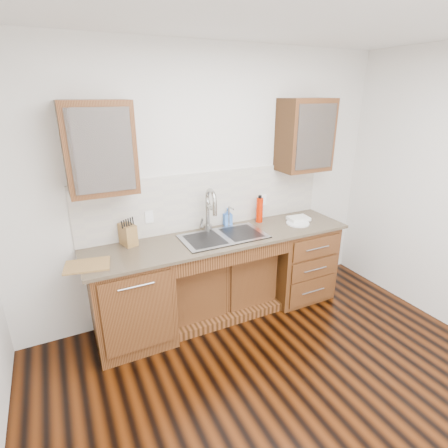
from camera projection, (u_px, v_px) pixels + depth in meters
name	position (u px, v px, depth m)	size (l,w,h in m)	color
ground	(306.00, 420.00, 2.62)	(4.00, 3.50, 0.10)	#391604
wall_back	(207.00, 185.00, 3.63)	(4.00, 0.10, 2.70)	silver
base_cabinet_left	(131.00, 299.00, 3.26)	(0.70, 0.62, 0.88)	#593014
base_cabinet_center	(219.00, 281.00, 3.76)	(1.20, 0.44, 0.70)	#593014
base_cabinet_right	(296.00, 259.00, 4.04)	(0.70, 0.62, 0.88)	#593014
countertop	(223.00, 238.00, 3.48)	(2.70, 0.65, 0.03)	#84705B
backsplash	(210.00, 200.00, 3.63)	(2.70, 0.02, 0.59)	beige
sink	(224.00, 245.00, 3.49)	(0.84, 0.46, 0.19)	#9E9EA5
faucet	(207.00, 212.00, 3.56)	(0.04, 0.04, 0.40)	#999993
filter_tap	(229.00, 216.00, 3.70)	(0.02, 0.02, 0.24)	#999993
upper_cabinet_left	(99.00, 148.00, 2.85)	(0.55, 0.34, 0.75)	#593014
upper_cabinet_right	(305.00, 135.00, 3.72)	(0.55, 0.34, 0.75)	#593014
outlet_left	(149.00, 217.00, 3.38)	(0.08, 0.01, 0.12)	white
outlet_right	(263.00, 200.00, 3.92)	(0.08, 0.01, 0.12)	white
soap_bottle	(228.00, 217.00, 3.74)	(0.09, 0.09, 0.19)	#3C71CC
water_bottle	(259.00, 210.00, 3.82)	(0.07, 0.07, 0.27)	#BE1B00
plate	(298.00, 223.00, 3.80)	(0.25, 0.25, 0.01)	white
dish_towel	(298.00, 219.00, 3.87)	(0.22, 0.16, 0.04)	white
knife_block	(128.00, 234.00, 3.26)	(0.11, 0.18, 0.20)	brown
cutting_board	(87.00, 265.00, 2.87)	(0.36, 0.25, 0.02)	#A2632F
cup_left_a	(81.00, 155.00, 2.81)	(0.14, 0.14, 0.11)	white
cup_left_b	(119.00, 154.00, 2.93)	(0.09, 0.09, 0.08)	silver
cup_right_a	(299.00, 141.00, 3.70)	(0.12, 0.12, 0.09)	silver
cup_right_b	(310.00, 140.00, 3.76)	(0.11, 0.11, 0.10)	white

